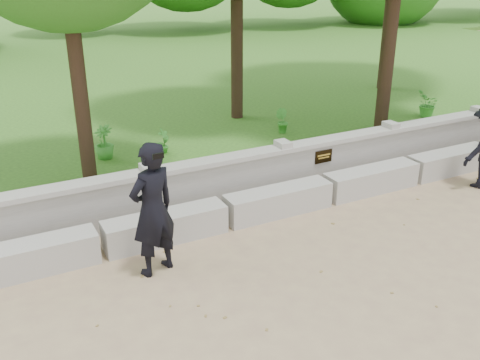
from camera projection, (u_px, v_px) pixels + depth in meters
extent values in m
plane|color=tan|center=(402.00, 250.00, 7.93)|extent=(80.00, 80.00, 0.00)
cube|color=#31591F|center=(128.00, 72.00, 19.33)|extent=(40.00, 22.00, 0.25)
cube|color=#B4B1AA|center=(27.00, 259.00, 7.27)|extent=(1.90, 0.45, 0.45)
cube|color=#B4B1AA|center=(166.00, 227.00, 8.12)|extent=(1.90, 0.45, 0.45)
cube|color=#B4B1AA|center=(278.00, 201.00, 8.97)|extent=(1.90, 0.45, 0.45)
cube|color=#B4B1AA|center=(371.00, 180.00, 9.83)|extent=(1.90, 0.45, 0.45)
cube|color=#B4B1AA|center=(449.00, 162.00, 10.68)|extent=(1.90, 0.45, 0.45)
cube|color=#A9A7A0|center=(305.00, 167.00, 9.90)|extent=(12.50, 0.25, 0.82)
cube|color=#B4B1AA|center=(306.00, 144.00, 9.73)|extent=(12.50, 0.35, 0.08)
cube|color=black|center=(324.00, 156.00, 9.83)|extent=(0.36, 0.02, 0.24)
imported|color=black|center=(153.00, 210.00, 7.05)|extent=(0.79, 0.65, 1.88)
cube|color=black|center=(158.00, 156.00, 6.40)|extent=(0.14, 0.06, 0.07)
cylinder|color=#382619|center=(78.00, 77.00, 8.90)|extent=(0.26, 0.26, 3.82)
cylinder|color=#382619|center=(237.00, 28.00, 12.70)|extent=(0.30, 0.30, 4.39)
cylinder|color=#382619|center=(391.00, 30.00, 11.63)|extent=(0.31, 0.31, 4.56)
imported|color=#3D9131|center=(164.00, 141.00, 10.99)|extent=(0.33, 0.31, 0.53)
imported|color=#3D9131|center=(282.00, 121.00, 12.27)|extent=(0.33, 0.37, 0.56)
imported|color=#3D9131|center=(428.00, 104.00, 13.42)|extent=(0.80, 0.79, 0.67)
imported|color=#3D9131|center=(104.00, 142.00, 10.67)|extent=(0.51, 0.51, 0.69)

